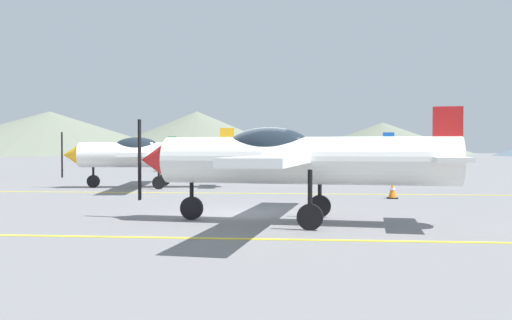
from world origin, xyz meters
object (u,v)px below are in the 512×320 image
at_px(airplane_near, 294,159).
at_px(airplane_back, 216,152).
at_px(car_sedan, 301,159).
at_px(traffic_cone_front, 392,191).
at_px(airplane_mid, 150,154).
at_px(airplane_far, 329,153).

xyz_separation_m(airplane_near, airplane_back, (-6.78, 29.38, 0.00)).
bearing_deg(car_sedan, traffic_cone_front, -83.26).
distance_m(airplane_mid, traffic_cone_front, 11.37).
xyz_separation_m(airplane_back, car_sedan, (6.63, 7.32, -0.71)).
bearing_deg(airplane_near, traffic_cone_front, 62.99).
bearing_deg(traffic_cone_front, airplane_back, 114.13).
height_order(airplane_far, airplane_back, same).
bearing_deg(airplane_mid, airplane_near, -58.85).
xyz_separation_m(airplane_back, traffic_cone_front, (10.18, -22.71, -1.27)).
distance_m(airplane_near, airplane_mid, 13.29).
relative_size(airplane_far, car_sedan, 2.05).
height_order(airplane_mid, car_sedan, airplane_mid).
relative_size(airplane_mid, traffic_cone_front, 15.66).
distance_m(airplane_near, traffic_cone_front, 7.59).
relative_size(car_sedan, traffic_cone_front, 7.64).
bearing_deg(airplane_mid, car_sedan, 75.13).
distance_m(airplane_near, airplane_back, 30.15).
distance_m(car_sedan, traffic_cone_front, 30.25).
bearing_deg(airplane_mid, airplane_far, 43.25).
bearing_deg(airplane_far, car_sedan, 96.04).
distance_m(airplane_far, traffic_cone_front, 12.93).
bearing_deg(car_sedan, airplane_far, -83.96).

